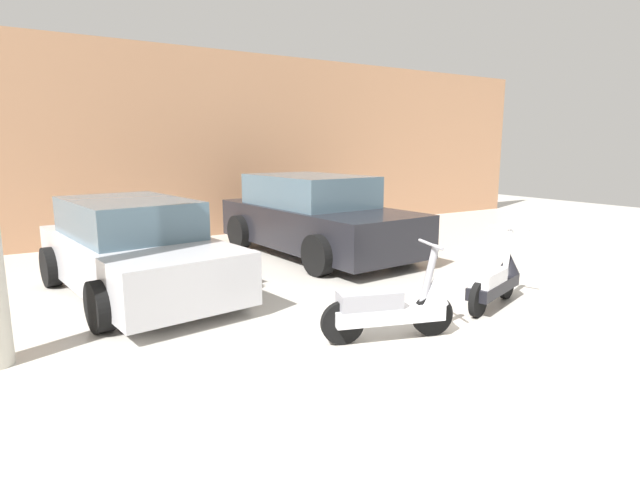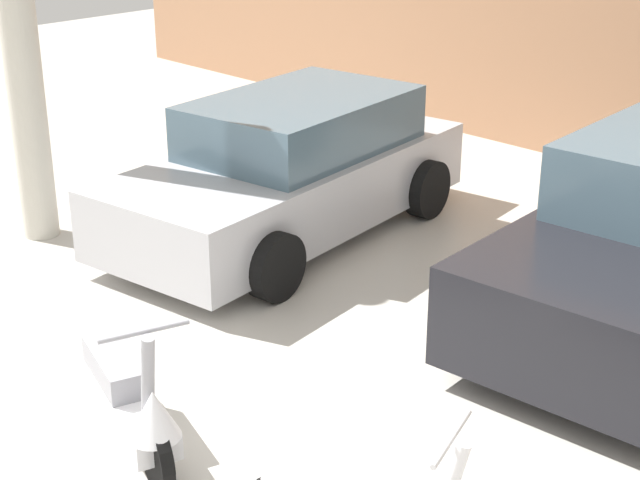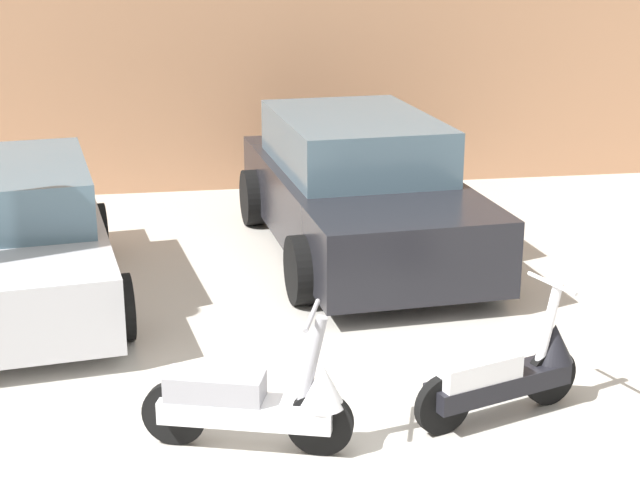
% 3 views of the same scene
% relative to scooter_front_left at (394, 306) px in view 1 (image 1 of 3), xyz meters
% --- Properties ---
extents(ground_plane, '(28.00, 28.00, 0.00)m').
position_rel_scooter_front_left_xyz_m(ground_plane, '(0.45, -0.52, -0.36)').
color(ground_plane, beige).
extents(wall_back, '(19.60, 0.12, 4.08)m').
position_rel_scooter_front_left_xyz_m(wall_back, '(0.45, 7.07, 1.68)').
color(wall_back, tan).
rests_on(wall_back, ground_plane).
extents(scooter_front_left, '(1.40, 0.69, 1.01)m').
position_rel_scooter_front_left_xyz_m(scooter_front_left, '(0.00, 0.00, 0.00)').
color(scooter_front_left, black).
rests_on(scooter_front_left, ground_plane).
extents(scooter_front_right, '(1.34, 0.68, 0.97)m').
position_rel_scooter_front_left_xyz_m(scooter_front_right, '(1.81, 0.19, -0.01)').
color(scooter_front_right, black).
rests_on(scooter_front_right, ground_plane).
extents(car_rear_left, '(2.22, 3.97, 1.29)m').
position_rel_scooter_front_left_xyz_m(car_rear_left, '(-1.93, 3.16, 0.26)').
color(car_rear_left, '#B7B7BC').
rests_on(car_rear_left, ground_plane).
extents(car_rear_center, '(2.34, 4.44, 1.46)m').
position_rel_scooter_front_left_xyz_m(car_rear_center, '(1.52, 4.13, 0.34)').
color(car_rear_center, black).
rests_on(car_rear_center, ground_plane).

